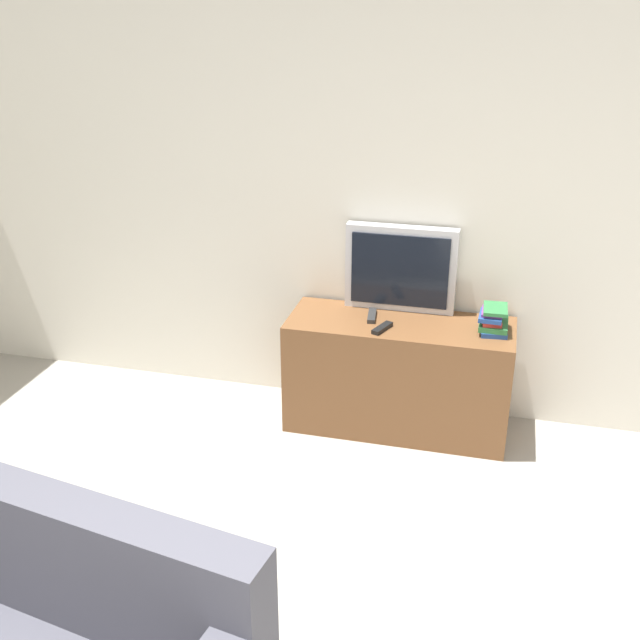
{
  "coord_description": "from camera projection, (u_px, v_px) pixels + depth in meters",
  "views": [
    {
      "loc": [
        0.61,
        -1.1,
        2.37
      ],
      "look_at": [
        -0.24,
        2.28,
        0.84
      ],
      "focal_mm": 42.0,
      "sensor_mm": 36.0,
      "label": 1
    }
  ],
  "objects": [
    {
      "name": "remote_secondary",
      "position": [
        382.0,
        328.0,
        4.1
      ],
      "size": [
        0.1,
        0.17,
        0.02
      ],
      "rotation": [
        0.0,
        0.0,
        -0.37
      ],
      "color": "black",
      "rests_on": "tv_stand"
    },
    {
      "name": "wall_back",
      "position": [
        393.0,
        198.0,
        4.23
      ],
      "size": [
        9.0,
        0.06,
        2.6
      ],
      "color": "silver",
      "rests_on": "ground_plane"
    },
    {
      "name": "remote_on_stand",
      "position": [
        372.0,
        316.0,
        4.26
      ],
      "size": [
        0.07,
        0.19,
        0.02
      ],
      "rotation": [
        0.0,
        0.0,
        0.12
      ],
      "color": "#2D2D2D",
      "rests_on": "tv_stand"
    },
    {
      "name": "book_stack",
      "position": [
        493.0,
        320.0,
        4.07
      ],
      "size": [
        0.16,
        0.23,
        0.15
      ],
      "color": "#23478E",
      "rests_on": "tv_stand"
    },
    {
      "name": "television",
      "position": [
        401.0,
        269.0,
        4.28
      ],
      "size": [
        0.64,
        0.09,
        0.5
      ],
      "color": "silver",
      "rests_on": "tv_stand"
    },
    {
      "name": "tv_stand",
      "position": [
        398.0,
        375.0,
        4.34
      ],
      "size": [
        1.27,
        0.48,
        0.67
      ],
      "color": "brown",
      "rests_on": "ground_plane"
    }
  ]
}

